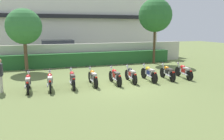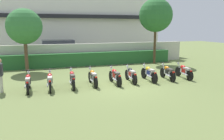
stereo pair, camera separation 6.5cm
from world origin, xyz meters
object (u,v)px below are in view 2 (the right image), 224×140
object	(u,v)px
motorcycle_in_row_3	(93,77)
motorcycle_in_row_5	(131,74)
motorcycle_in_row_2	(72,79)
tree_far_side	(156,15)
parked_car	(60,51)
motorcycle_in_row_7	(168,72)
motorcycle_in_row_6	(149,73)
inspector_person	(0,73)
motorcycle_in_row_8	(184,71)
motorcycle_in_row_1	(50,81)
motorcycle_in_row_0	(28,82)
tree_near_inspector	(24,27)
motorcycle_in_row_4	(115,76)

from	to	relation	value
motorcycle_in_row_3	motorcycle_in_row_5	world-z (taller)	motorcycle_in_row_3
motorcycle_in_row_2	tree_far_side	bearing A→B (deg)	-50.85
parked_car	motorcycle_in_row_3	xyz separation A→B (m)	(0.62, -9.36, -0.49)
motorcycle_in_row_2	motorcycle_in_row_7	world-z (taller)	motorcycle_in_row_2
motorcycle_in_row_6	inspector_person	world-z (taller)	inspector_person
motorcycle_in_row_3	tree_far_side	bearing A→B (deg)	-49.59
motorcycle_in_row_8	inspector_person	bearing A→B (deg)	92.13
motorcycle_in_row_1	motorcycle_in_row_3	size ratio (longest dim) A/B	0.97
motorcycle_in_row_0	motorcycle_in_row_2	distance (m)	2.10
motorcycle_in_row_2	motorcycle_in_row_8	bearing A→B (deg)	-86.85
motorcycle_in_row_3	inspector_person	bearing A→B (deg)	89.16
motorcycle_in_row_2	motorcycle_in_row_6	size ratio (longest dim) A/B	0.99
parked_car	motorcycle_in_row_2	distance (m)	9.45
motorcycle_in_row_3	parked_car	bearing A→B (deg)	5.07
motorcycle_in_row_0	motorcycle_in_row_3	xyz separation A→B (m)	(3.19, 0.10, 0.00)
tree_far_side	inspector_person	bearing A→B (deg)	-154.65
parked_car	motorcycle_in_row_2	size ratio (longest dim) A/B	2.32
parked_car	tree_far_side	xyz separation A→B (m)	(7.26, -3.96, 3.00)
tree_far_side	motorcycle_in_row_3	world-z (taller)	tree_far_side
tree_far_side	motorcycle_in_row_6	xyz separation A→B (m)	(-3.37, -5.46, -3.48)
tree_near_inspector	motorcycle_in_row_3	distance (m)	6.90
tree_near_inspector	motorcycle_in_row_4	bearing A→B (deg)	-50.85
parked_car	motorcycle_in_row_7	distance (m)	10.77
motorcycle_in_row_7	inspector_person	bearing A→B (deg)	92.52
tree_near_inspector	motorcycle_in_row_2	distance (m)	6.50
motorcycle_in_row_1	motorcycle_in_row_4	world-z (taller)	motorcycle_in_row_4
motorcycle_in_row_1	motorcycle_in_row_3	distance (m)	2.20
motorcycle_in_row_5	motorcycle_in_row_6	xyz separation A→B (m)	(1.10, -0.06, 0.01)
motorcycle_in_row_1	motorcycle_in_row_6	size ratio (longest dim) A/B	0.95
tree_near_inspector	motorcycle_in_row_1	xyz separation A→B (m)	(1.17, -5.60, -2.60)
motorcycle_in_row_6	motorcycle_in_row_8	distance (m)	2.28
motorcycle_in_row_6	motorcycle_in_row_1	bearing A→B (deg)	92.74
tree_far_side	inspector_person	size ratio (longest dim) A/B	3.31
parked_car	tree_near_inspector	bearing A→B (deg)	-124.53
motorcycle_in_row_2	motorcycle_in_row_7	distance (m)	5.54
tree_near_inspector	motorcycle_in_row_6	distance (m)	8.99
tree_far_side	motorcycle_in_row_8	bearing A→B (deg)	-101.15
inspector_person	parked_car	bearing A→B (deg)	67.60
motorcycle_in_row_0	motorcycle_in_row_1	world-z (taller)	motorcycle_in_row_1
motorcycle_in_row_2	motorcycle_in_row_8	xyz separation A→B (m)	(6.64, -0.08, -0.01)
parked_car	motorcycle_in_row_8	size ratio (longest dim) A/B	2.43
tree_near_inspector	motorcycle_in_row_8	size ratio (longest dim) A/B	2.30
motorcycle_in_row_8	motorcycle_in_row_7	bearing A→B (deg)	92.82
motorcycle_in_row_5	motorcycle_in_row_8	world-z (taller)	motorcycle_in_row_5
motorcycle_in_row_0	motorcycle_in_row_4	xyz separation A→B (m)	(4.38, -0.04, 0.00)
motorcycle_in_row_0	motorcycle_in_row_1	xyz separation A→B (m)	(1.00, -0.06, 0.00)
motorcycle_in_row_1	motorcycle_in_row_2	world-z (taller)	motorcycle_in_row_2
motorcycle_in_row_6	motorcycle_in_row_4	bearing A→B (deg)	94.04
motorcycle_in_row_4	motorcycle_in_row_7	size ratio (longest dim) A/B	1.04
motorcycle_in_row_2	inspector_person	distance (m)	3.36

